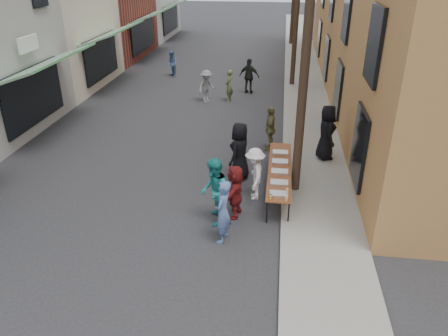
% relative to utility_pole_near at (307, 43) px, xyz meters
% --- Properties ---
extents(ground, '(120.00, 120.00, 0.00)m').
position_rel_utility_pole_near_xyz_m(ground, '(-4.30, -3.00, -4.50)').
color(ground, '#28282B').
rests_on(ground, ground).
extents(sidewalk, '(2.20, 60.00, 0.10)m').
position_rel_utility_pole_near_xyz_m(sidewalk, '(0.70, 12.00, -4.45)').
color(sidewalk, gray).
rests_on(sidewalk, ground).
extents(storefront_row, '(8.00, 37.00, 9.00)m').
position_rel_utility_pole_near_xyz_m(storefront_row, '(-14.30, 11.96, -0.38)').
color(storefront_row, maroon).
rests_on(storefront_row, ground).
extents(utility_pole_near, '(0.26, 0.26, 9.00)m').
position_rel_utility_pole_near_xyz_m(utility_pole_near, '(0.00, 0.00, 0.00)').
color(utility_pole_near, '#2D2116').
rests_on(utility_pole_near, ground).
extents(serving_table, '(0.70, 4.00, 0.75)m').
position_rel_utility_pole_near_xyz_m(serving_table, '(-0.50, -0.02, -3.79)').
color(serving_table, brown).
rests_on(serving_table, ground).
extents(catering_tray_sausage, '(0.50, 0.33, 0.08)m').
position_rel_utility_pole_near_xyz_m(catering_tray_sausage, '(-0.50, -1.67, -3.71)').
color(catering_tray_sausage, maroon).
rests_on(catering_tray_sausage, serving_table).
extents(catering_tray_foil_b, '(0.50, 0.33, 0.08)m').
position_rel_utility_pole_near_xyz_m(catering_tray_foil_b, '(-0.50, -1.02, -3.71)').
color(catering_tray_foil_b, '#B2B2B7').
rests_on(catering_tray_foil_b, serving_table).
extents(catering_tray_buns, '(0.50, 0.33, 0.08)m').
position_rel_utility_pole_near_xyz_m(catering_tray_buns, '(-0.50, -0.32, -3.71)').
color(catering_tray_buns, tan).
rests_on(catering_tray_buns, serving_table).
extents(catering_tray_foil_d, '(0.50, 0.33, 0.08)m').
position_rel_utility_pole_near_xyz_m(catering_tray_foil_d, '(-0.50, 0.38, -3.71)').
color(catering_tray_foil_d, '#B2B2B7').
rests_on(catering_tray_foil_d, serving_table).
extents(catering_tray_buns_end, '(0.50, 0.33, 0.08)m').
position_rel_utility_pole_near_xyz_m(catering_tray_buns_end, '(-0.50, 1.08, -3.71)').
color(catering_tray_buns_end, tan).
rests_on(catering_tray_buns_end, serving_table).
extents(condiment_jar_a, '(0.07, 0.07, 0.08)m').
position_rel_utility_pole_near_xyz_m(condiment_jar_a, '(-0.72, -1.97, -3.71)').
color(condiment_jar_a, '#A57F26').
rests_on(condiment_jar_a, serving_table).
extents(condiment_jar_b, '(0.07, 0.07, 0.08)m').
position_rel_utility_pole_near_xyz_m(condiment_jar_b, '(-0.72, -1.87, -3.71)').
color(condiment_jar_b, '#A57F26').
rests_on(condiment_jar_b, serving_table).
extents(condiment_jar_c, '(0.07, 0.07, 0.08)m').
position_rel_utility_pole_near_xyz_m(condiment_jar_c, '(-0.72, -1.77, -3.71)').
color(condiment_jar_c, '#A57F26').
rests_on(condiment_jar_c, serving_table).
extents(cup_stack, '(0.08, 0.08, 0.12)m').
position_rel_utility_pole_near_xyz_m(cup_stack, '(-0.30, -1.92, -3.69)').
color(cup_stack, tan).
rests_on(cup_stack, serving_table).
extents(guest_front_a, '(0.91, 1.09, 1.91)m').
position_rel_utility_pole_near_xyz_m(guest_front_a, '(-1.79, 0.64, -3.54)').
color(guest_front_a, black).
rests_on(guest_front_a, ground).
extents(guest_front_b, '(0.53, 0.69, 1.70)m').
position_rel_utility_pole_near_xyz_m(guest_front_b, '(-1.88, -2.84, -3.65)').
color(guest_front_b, '#526A9F').
rests_on(guest_front_b, ground).
extents(guest_front_c, '(0.86, 1.02, 1.89)m').
position_rel_utility_pole_near_xyz_m(guest_front_c, '(-2.22, -2.02, -3.56)').
color(guest_front_c, teal).
rests_on(guest_front_c, ground).
extents(guest_front_d, '(0.69, 1.09, 1.61)m').
position_rel_utility_pole_near_xyz_m(guest_front_d, '(-1.23, -0.56, -3.70)').
color(guest_front_d, white).
rests_on(guest_front_d, ground).
extents(guest_front_e, '(0.48, 1.01, 1.67)m').
position_rel_utility_pole_near_xyz_m(guest_front_e, '(-0.90, 3.11, -3.67)').
color(guest_front_e, olive).
rests_on(guest_front_e, ground).
extents(guest_queue_back, '(0.73, 1.49, 1.54)m').
position_rel_utility_pole_near_xyz_m(guest_queue_back, '(-1.70, -1.63, -3.73)').
color(guest_queue_back, maroon).
rests_on(guest_queue_back, ground).
extents(server, '(0.82, 1.07, 1.94)m').
position_rel_utility_pole_near_xyz_m(server, '(1.05, 2.39, -3.43)').
color(server, black).
rests_on(server, sidewalk).
extents(passerby_left, '(1.06, 1.17, 1.57)m').
position_rel_utility_pole_near_xyz_m(passerby_left, '(-4.20, 8.54, -3.72)').
color(passerby_left, gray).
rests_on(passerby_left, ground).
extents(passerby_mid, '(1.13, 0.69, 1.80)m').
position_rel_utility_pole_near_xyz_m(passerby_mid, '(-2.25, 10.27, -3.60)').
color(passerby_mid, black).
rests_on(passerby_mid, ground).
extents(passerby_right, '(0.39, 0.58, 1.56)m').
position_rel_utility_pole_near_xyz_m(passerby_right, '(-3.12, 8.79, -3.72)').
color(passerby_right, '#57653B').
rests_on(passerby_right, ground).
extents(passerby_far, '(0.87, 0.92, 1.50)m').
position_rel_utility_pole_near_xyz_m(passerby_far, '(-7.03, 13.07, -3.75)').
color(passerby_far, '#5370A1').
rests_on(passerby_far, ground).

